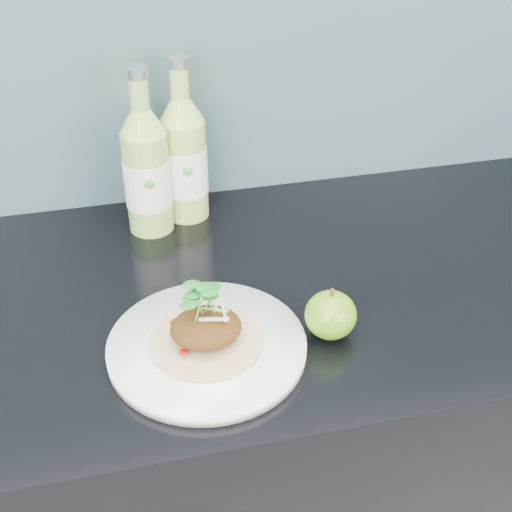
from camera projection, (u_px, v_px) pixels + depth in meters
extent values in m
cube|color=black|center=(229.00, 480.00, 1.31)|extent=(4.00, 0.60, 0.90)
cylinder|color=white|center=(207.00, 347.00, 0.93)|extent=(0.34, 0.34, 0.02)
cylinder|color=tan|center=(207.00, 341.00, 0.93)|extent=(0.15, 0.15, 0.00)
ellipsoid|color=#563010|center=(206.00, 328.00, 0.91)|extent=(0.09, 0.08, 0.04)
ellipsoid|color=#46850E|center=(331.00, 315.00, 0.95)|extent=(0.09, 0.09, 0.07)
cylinder|color=#472D14|center=(332.00, 294.00, 0.93)|extent=(0.01, 0.00, 0.01)
cylinder|color=#8FC351|center=(148.00, 182.00, 1.14)|extent=(0.09, 0.09, 0.17)
cone|color=#8FC351|center=(142.00, 121.00, 1.08)|extent=(0.07, 0.07, 0.04)
cylinder|color=#8FC351|center=(139.00, 93.00, 1.05)|extent=(0.03, 0.03, 0.05)
cylinder|color=silver|center=(137.00, 72.00, 1.03)|extent=(0.03, 0.03, 0.02)
cylinder|color=white|center=(148.00, 182.00, 1.14)|extent=(0.09, 0.09, 0.08)
ellipsoid|color=#59A533|center=(149.00, 184.00, 1.10)|extent=(0.02, 0.00, 0.02)
cylinder|color=#A9C953|center=(185.00, 169.00, 1.17)|extent=(0.08, 0.08, 0.17)
cone|color=#A9C953|center=(181.00, 110.00, 1.11)|extent=(0.07, 0.07, 0.04)
cylinder|color=#A9C953|center=(179.00, 83.00, 1.08)|extent=(0.03, 0.03, 0.05)
cylinder|color=silver|center=(178.00, 62.00, 1.07)|extent=(0.03, 0.03, 0.02)
cylinder|color=white|center=(185.00, 169.00, 1.17)|extent=(0.08, 0.08, 0.08)
ellipsoid|color=#59A533|center=(188.00, 171.00, 1.13)|extent=(0.02, 0.00, 0.02)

